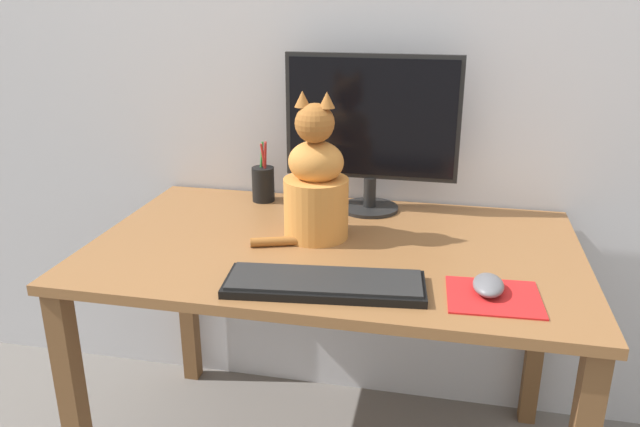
% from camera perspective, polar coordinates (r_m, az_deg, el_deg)
% --- Properties ---
extents(wall_back, '(7.00, 0.04, 2.50)m').
position_cam_1_polar(wall_back, '(1.87, 3.89, 17.91)').
color(wall_back, silver).
rests_on(wall_back, ground_plane).
extents(desk, '(1.23, 0.75, 0.70)m').
position_cam_1_polar(desk, '(1.63, 1.26, -5.76)').
color(desk, brown).
rests_on(desk, ground_plane).
extents(monitor, '(0.49, 0.17, 0.45)m').
position_cam_1_polar(monitor, '(1.77, 4.73, 7.94)').
color(monitor, black).
rests_on(monitor, desk).
extents(keyboard, '(0.45, 0.19, 0.02)m').
position_cam_1_polar(keyboard, '(1.35, 0.43, -6.42)').
color(keyboard, black).
rests_on(keyboard, desk).
extents(mousepad_right, '(0.20, 0.18, 0.00)m').
position_cam_1_polar(mousepad_right, '(1.37, 15.60, -7.36)').
color(mousepad_right, red).
rests_on(mousepad_right, desk).
extents(computer_mouse_right, '(0.07, 0.11, 0.03)m').
position_cam_1_polar(computer_mouse_right, '(1.38, 15.14, -6.33)').
color(computer_mouse_right, slate).
rests_on(computer_mouse_right, mousepad_right).
extents(cat, '(0.24, 0.20, 0.38)m').
position_cam_1_polar(cat, '(1.59, -0.42, 2.61)').
color(cat, '#D6893D').
rests_on(cat, desk).
extents(pen_cup, '(0.07, 0.07, 0.18)m').
position_cam_1_polar(pen_cup, '(1.90, -5.21, 2.78)').
color(pen_cup, black).
rests_on(pen_cup, desk).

